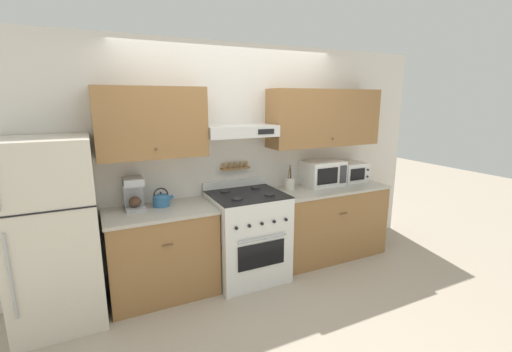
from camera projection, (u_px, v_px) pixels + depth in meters
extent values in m
plane|color=#B2A38E|center=(258.00, 286.00, 3.64)|extent=(16.00, 16.00, 0.00)
cube|color=silver|center=(233.00, 159.00, 3.94)|extent=(5.20, 0.08, 2.55)
cube|color=olive|center=(152.00, 123.00, 3.27)|extent=(1.03, 0.33, 0.67)
sphere|color=brown|center=(156.00, 149.00, 3.17)|extent=(0.02, 0.02, 0.02)
cube|color=olive|center=(325.00, 118.00, 4.14)|extent=(1.45, 0.33, 0.67)
sphere|color=brown|center=(333.00, 139.00, 4.04)|extent=(0.02, 0.02, 0.02)
cube|color=silver|center=(240.00, 131.00, 3.67)|extent=(0.78, 0.37, 0.12)
cube|color=black|center=(266.00, 132.00, 3.60)|extent=(0.19, 0.01, 0.05)
cube|color=olive|center=(235.00, 168.00, 3.89)|extent=(0.34, 0.07, 0.02)
cylinder|color=olive|center=(224.00, 166.00, 3.82)|extent=(0.03, 0.03, 0.06)
cylinder|color=olive|center=(230.00, 165.00, 3.85)|extent=(0.03, 0.03, 0.06)
cylinder|color=olive|center=(235.00, 165.00, 3.88)|extent=(0.03, 0.03, 0.06)
cylinder|color=olive|center=(241.00, 164.00, 3.91)|extent=(0.03, 0.03, 0.06)
cylinder|color=olive|center=(246.00, 164.00, 3.94)|extent=(0.03, 0.03, 0.06)
cube|color=olive|center=(162.00, 254.00, 3.44)|extent=(1.03, 0.60, 0.86)
cube|color=#B7B2A3|center=(160.00, 211.00, 3.34)|extent=(1.05, 0.62, 0.03)
cylinder|color=brown|center=(168.00, 245.00, 3.12)|extent=(0.10, 0.01, 0.01)
cube|color=olive|center=(327.00, 222.00, 4.31)|extent=(1.45, 0.60, 0.86)
cube|color=#B7B2A3|center=(328.00, 188.00, 4.21)|extent=(1.48, 0.62, 0.03)
cylinder|color=brown|center=(344.00, 214.00, 3.99)|extent=(0.10, 0.01, 0.01)
cube|color=white|center=(247.00, 236.00, 3.77)|extent=(0.77, 0.69, 0.95)
cube|color=black|center=(262.00, 255.00, 3.48)|extent=(0.52, 0.01, 0.27)
cylinder|color=#ADAFB5|center=(263.00, 239.00, 3.41)|extent=(0.54, 0.02, 0.02)
cube|color=black|center=(247.00, 194.00, 3.66)|extent=(0.77, 0.69, 0.01)
cylinder|color=#232326|center=(237.00, 199.00, 3.44)|extent=(0.11, 0.11, 0.02)
cylinder|color=#232326|center=(269.00, 195.00, 3.59)|extent=(0.11, 0.11, 0.02)
cylinder|color=#232326|center=(225.00, 191.00, 3.73)|extent=(0.11, 0.11, 0.02)
cylinder|color=#232326|center=(256.00, 188.00, 3.89)|extent=(0.11, 0.11, 0.02)
cylinder|color=black|center=(236.00, 228.00, 3.28)|extent=(0.03, 0.02, 0.03)
cylinder|color=black|center=(249.00, 226.00, 3.34)|extent=(0.03, 0.02, 0.03)
cylinder|color=black|center=(262.00, 224.00, 3.40)|extent=(0.03, 0.02, 0.03)
cylinder|color=black|center=(274.00, 222.00, 3.45)|extent=(0.03, 0.02, 0.03)
cylinder|color=black|center=(286.00, 220.00, 3.51)|extent=(0.03, 0.02, 0.03)
cube|color=white|center=(235.00, 184.00, 3.94)|extent=(0.77, 0.04, 0.08)
cube|color=beige|center=(53.00, 234.00, 2.92)|extent=(0.71, 0.68, 1.65)
cube|color=black|center=(45.00, 212.00, 2.56)|extent=(0.71, 0.01, 0.01)
cylinder|color=#ADAFB5|center=(10.00, 277.00, 2.53)|extent=(0.02, 0.02, 0.69)
cylinder|color=teal|center=(161.00, 201.00, 3.45)|extent=(0.17, 0.17, 0.10)
ellipsoid|color=teal|center=(161.00, 196.00, 3.43)|extent=(0.15, 0.15, 0.06)
sphere|color=black|center=(161.00, 193.00, 3.43)|extent=(0.02, 0.02, 0.02)
cylinder|color=teal|center=(169.00, 199.00, 3.48)|extent=(0.10, 0.04, 0.09)
torus|color=black|center=(161.00, 195.00, 3.43)|extent=(0.15, 0.01, 0.15)
cube|color=#ADAFB5|center=(135.00, 208.00, 3.35)|extent=(0.18, 0.24, 0.03)
cube|color=#ADAFB5|center=(133.00, 192.00, 3.39)|extent=(0.18, 0.08, 0.32)
cube|color=#ADAFB5|center=(133.00, 182.00, 3.28)|extent=(0.18, 0.20, 0.07)
ellipsoid|color=#4C3323|center=(135.00, 202.00, 3.31)|extent=(0.12, 0.12, 0.11)
cube|color=white|center=(322.00, 173.00, 4.29)|extent=(0.49, 0.37, 0.31)
cube|color=black|center=(328.00, 176.00, 4.10)|extent=(0.30, 0.01, 0.20)
cube|color=#38383D|center=(343.00, 174.00, 4.20)|extent=(0.10, 0.01, 0.22)
cylinder|color=silver|center=(290.00, 184.00, 4.09)|extent=(0.11, 0.11, 0.14)
cylinder|color=olive|center=(289.00, 172.00, 4.04)|extent=(0.01, 0.05, 0.16)
cylinder|color=#28282B|center=(290.00, 172.00, 4.06)|extent=(0.01, 0.04, 0.16)
cylinder|color=#B2B2B7|center=(291.00, 172.00, 4.07)|extent=(0.01, 0.03, 0.16)
cube|color=white|center=(351.00, 172.00, 4.48)|extent=(0.36, 0.29, 0.25)
cube|color=black|center=(358.00, 174.00, 4.33)|extent=(0.23, 0.01, 0.15)
cylinder|color=black|center=(368.00, 170.00, 4.39)|extent=(0.03, 0.01, 0.03)
cylinder|color=black|center=(368.00, 177.00, 4.41)|extent=(0.03, 0.01, 0.03)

